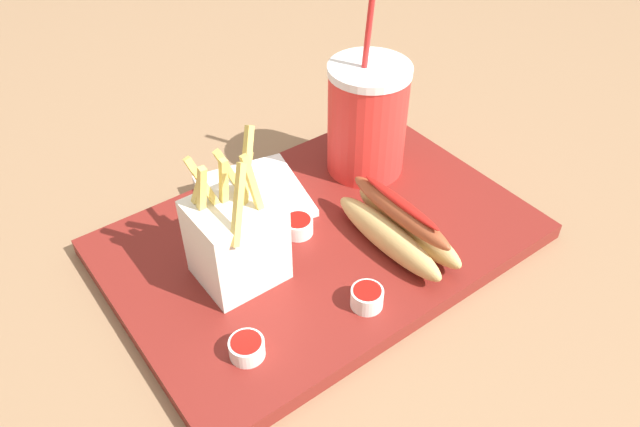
% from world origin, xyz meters
% --- Properties ---
extents(ground_plane, '(2.40, 2.40, 0.02)m').
position_xyz_m(ground_plane, '(0.00, 0.00, -0.01)').
color(ground_plane, '#8C6B4C').
extents(food_tray, '(0.48, 0.32, 0.02)m').
position_xyz_m(food_tray, '(0.00, 0.00, 0.01)').
color(food_tray, maroon).
rests_on(food_tray, ground_plane).
extents(soda_cup, '(0.10, 0.10, 0.24)m').
position_xyz_m(soda_cup, '(-0.12, -0.07, 0.09)').
color(soda_cup, red).
rests_on(soda_cup, food_tray).
extents(fries_basket, '(0.09, 0.08, 0.17)m').
position_xyz_m(fries_basket, '(0.11, 0.00, 0.07)').
color(fries_basket, white).
rests_on(fries_basket, food_tray).
extents(hot_dog_1, '(0.06, 0.17, 0.07)m').
position_xyz_m(hot_dog_1, '(-0.06, 0.07, 0.05)').
color(hot_dog_1, tan).
rests_on(hot_dog_1, food_tray).
extents(ketchup_cup_1, '(0.03, 0.03, 0.02)m').
position_xyz_m(ketchup_cup_1, '(0.03, 0.12, 0.03)').
color(ketchup_cup_1, white).
rests_on(ketchup_cup_1, food_tray).
extents(ketchup_cup_2, '(0.03, 0.03, 0.02)m').
position_xyz_m(ketchup_cup_2, '(0.02, -0.02, 0.03)').
color(ketchup_cup_2, white).
rests_on(ketchup_cup_2, food_tray).
extents(ketchup_cup_3, '(0.03, 0.03, 0.02)m').
position_xyz_m(ketchup_cup_3, '(0.16, 0.10, 0.03)').
color(ketchup_cup_3, white).
rests_on(ketchup_cup_3, food_tray).
extents(napkin_stack, '(0.15, 0.15, 0.01)m').
position_xyz_m(napkin_stack, '(0.03, -0.10, 0.02)').
color(napkin_stack, white).
rests_on(napkin_stack, food_tray).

